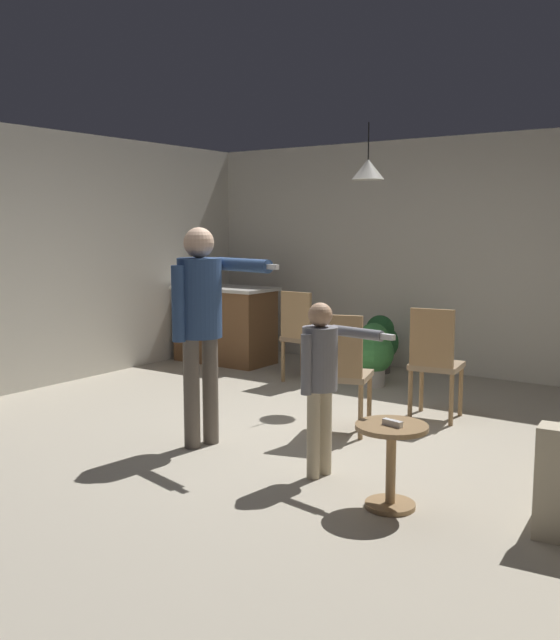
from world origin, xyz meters
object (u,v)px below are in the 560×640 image
potted_plant_by_wall (380,341)px  potted_plant_corner (373,351)px  person_adult (201,312)px  spare_remote_on_table (393,423)px  side_table_by_couch (391,455)px  person_child (321,370)px  kitchen_counter (225,324)px  dining_chair_near_wall (435,359)px  dining_chair_by_counter (342,369)px  dining_chair_centre_back (302,333)px

potted_plant_by_wall → potted_plant_corner: bearing=-68.6°
person_adult → spare_remote_on_table: person_adult is taller
side_table_by_couch → potted_plant_by_wall: 4.04m
side_table_by_couch → person_child: person_child is taller
kitchen_counter → dining_chair_near_wall: dining_chair_near_wall is taller
dining_chair_near_wall → person_child: bearing=-100.6°
kitchen_counter → side_table_by_couch: kitchen_counter is taller
side_table_by_couch → person_adult: 1.91m
person_child → person_adult: bearing=-83.9°
person_adult → dining_chair_by_counter: 1.26m
potted_plant_corner → person_adult: bearing=-92.6°
kitchen_counter → dining_chair_centre_back: 1.48m
dining_chair_by_counter → spare_remote_on_table: 1.59m
potted_plant_corner → dining_chair_near_wall: bearing=-40.2°
dining_chair_near_wall → potted_plant_by_wall: dining_chair_near_wall is taller
potted_plant_by_wall → dining_chair_near_wall: bearing=-49.8°
kitchen_counter → side_table_by_couch: bearing=-38.8°
potted_plant_corner → potted_plant_by_wall: size_ratio=1.01×
potted_plant_corner → spare_remote_on_table: 3.36m
dining_chair_near_wall → dining_chair_centre_back: bearing=152.5°
person_child → potted_plant_corner: person_child is taller
person_adult → dining_chair_centre_back: size_ratio=1.69×
kitchen_counter → side_table_by_couch: 4.85m
side_table_by_couch → person_adult: bearing=170.9°
dining_chair_near_wall → dining_chair_by_counter: bearing=-127.3°
dining_chair_by_counter → kitchen_counter: bearing=129.2°
side_table_by_couch → dining_chair_centre_back: dining_chair_centre_back is taller
dining_chair_near_wall → dining_chair_centre_back: (-1.79, 0.63, 0.00)m
side_table_by_couch → dining_chair_centre_back: bearing=131.9°
dining_chair_by_counter → dining_chair_centre_back: bearing=116.0°
side_table_by_couch → dining_chair_by_counter: 1.57m
dining_chair_near_wall → potted_plant_corner: bearing=131.5°
kitchen_counter → person_child: (3.14, -2.82, 0.26)m
person_adult → potted_plant_corner: size_ratio=2.49×
person_adult → person_child: (1.11, -0.06, -0.31)m
dining_chair_near_wall → potted_plant_by_wall: 2.07m
dining_chair_near_wall → potted_plant_corner: dining_chair_near_wall is taller
person_adult → person_child: bearing=99.9°
dining_chair_near_wall → potted_plant_by_wall: bearing=122.0°
potted_plant_by_wall → spare_remote_on_table: bearing=-62.0°
dining_chair_near_wall → potted_plant_by_wall: (-1.33, 1.57, -0.17)m
person_adult → spare_remote_on_table: size_ratio=13.01×
person_adult → dining_chair_near_wall: size_ratio=1.69×
side_table_by_couch → potted_plant_by_wall: size_ratio=0.77×
person_adult → potted_plant_by_wall: person_adult is taller
dining_chair_near_wall → kitchen_counter: bearing=153.8°
person_child → dining_chair_by_counter: bearing=-148.9°
side_table_by_couch → dining_chair_by_counter: bearing=131.0°
side_table_by_couch → person_child: bearing=160.8°
person_child → potted_plant_by_wall: bearing=-150.3°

